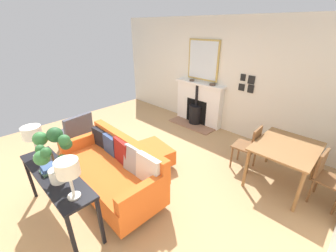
# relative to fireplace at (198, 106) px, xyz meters

# --- Properties ---
(ground_plane) EXTENTS (5.09, 6.35, 0.01)m
(ground_plane) POSITION_rel_fireplace_xyz_m (2.35, 0.29, -0.49)
(ground_plane) COLOR tan
(wall_left) EXTENTS (0.12, 6.35, 2.66)m
(wall_left) POSITION_rel_fireplace_xyz_m (-0.19, 0.29, 0.84)
(wall_left) COLOR silver
(wall_left) RESTS_ON ground
(fireplace) EXTENTS (0.60, 1.43, 1.12)m
(fireplace) POSITION_rel_fireplace_xyz_m (0.00, 0.00, 0.00)
(fireplace) COLOR #93664C
(fireplace) RESTS_ON ground
(mirror_over_mantel) EXTENTS (0.04, 0.89, 0.98)m
(mirror_over_mantel) POSITION_rel_fireplace_xyz_m (-0.10, 0.00, 1.18)
(mirror_over_mantel) COLOR tan
(mantel_bowl_near) EXTENTS (0.13, 0.13, 0.04)m
(mantel_bowl_near) POSITION_rel_fireplace_xyz_m (-0.01, -0.25, 0.65)
(mantel_bowl_near) COLOR #47382D
(mantel_bowl_near) RESTS_ON fireplace
(mantel_bowl_far) EXTENTS (0.15, 0.15, 0.05)m
(mantel_bowl_far) POSITION_rel_fireplace_xyz_m (-0.01, 0.39, 0.66)
(mantel_bowl_far) COLOR #47382D
(mantel_bowl_far) RESTS_ON fireplace
(sofa) EXTENTS (0.91, 1.91, 0.86)m
(sofa) POSITION_rel_fireplace_xyz_m (3.06, 0.65, -0.11)
(sofa) COLOR #B2B2B7
(sofa) RESTS_ON ground
(ottoman) EXTENTS (0.79, 0.84, 0.38)m
(ottoman) POSITION_rel_fireplace_xyz_m (2.22, 0.57, -0.26)
(ottoman) COLOR #B2B2B7
(ottoman) RESTS_ON ground
(armchair_accent) EXTENTS (0.75, 0.66, 0.84)m
(armchair_accent) POSITION_rel_fireplace_xyz_m (2.92, -0.97, -0.02)
(armchair_accent) COLOR #4C3321
(armchair_accent) RESTS_ON ground
(console_table) EXTENTS (0.39, 1.55, 0.76)m
(console_table) POSITION_rel_fireplace_xyz_m (3.88, 0.64, 0.17)
(console_table) COLOR black
(console_table) RESTS_ON ground
(table_lamp_near_end) EXTENTS (0.25, 0.25, 0.46)m
(table_lamp_near_end) POSITION_rel_fireplace_xyz_m (3.88, 0.06, 0.63)
(table_lamp_near_end) COLOR beige
(table_lamp_near_end) RESTS_ON console_table
(table_lamp_far_end) EXTENTS (0.24, 0.24, 0.47)m
(table_lamp_far_end) POSITION_rel_fireplace_xyz_m (3.88, 1.22, 0.63)
(table_lamp_far_end) COLOR beige
(table_lamp_far_end) RESTS_ON console_table
(potted_plant) EXTENTS (0.43, 0.53, 0.65)m
(potted_plant) POSITION_rel_fireplace_xyz_m (3.87, 0.81, 0.68)
(potted_plant) COLOR silver
(potted_plant) RESTS_ON console_table
(book_stack) EXTENTS (0.27, 0.20, 0.08)m
(book_stack) POSITION_rel_fireplace_xyz_m (3.87, 0.56, 0.31)
(book_stack) COLOR #4C7056
(book_stack) RESTS_ON console_table
(dining_table) EXTENTS (1.08, 0.88, 0.74)m
(dining_table) POSITION_rel_fireplace_xyz_m (1.04, 2.52, 0.16)
(dining_table) COLOR olive
(dining_table) RESTS_ON ground
(dining_chair_near_fireplace) EXTENTS (0.42, 0.42, 0.87)m
(dining_chair_near_fireplace) POSITION_rel_fireplace_xyz_m (1.04, 1.94, 0.03)
(dining_chair_near_fireplace) COLOR brown
(dining_chair_near_fireplace) RESTS_ON ground
(dining_chair_by_back_wall) EXTENTS (0.43, 0.43, 0.83)m
(dining_chair_by_back_wall) POSITION_rel_fireplace_xyz_m (1.04, 3.10, 0.00)
(dining_chair_by_back_wall) COLOR brown
(dining_chair_by_back_wall) RESTS_ON ground
(photo_gallery_row) EXTENTS (0.02, 0.35, 0.38)m
(photo_gallery_row) POSITION_rel_fireplace_xyz_m (-0.12, 1.21, 0.80)
(photo_gallery_row) COLOR black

